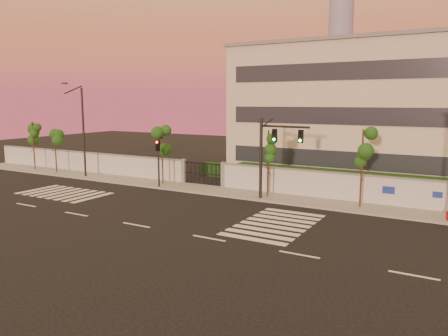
{
  "coord_description": "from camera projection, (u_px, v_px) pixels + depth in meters",
  "views": [
    {
      "loc": [
        16.7,
        -18.87,
        7.17
      ],
      "look_at": [
        2.47,
        6.0,
        2.77
      ],
      "focal_mm": 35.0,
      "sensor_mm": 36.0,
      "label": 1
    }
  ],
  "objects": [
    {
      "name": "fire_hydrant",
      "position": [
        448.0,
        216.0,
        26.01
      ],
      "size": [
        0.28,
        0.27,
        0.73
      ],
      "rotation": [
        0.0,
        0.0,
        -0.14
      ],
      "color": "#AF0B15",
      "rests_on": "ground"
    },
    {
      "name": "street_tree_e",
      "position": [
        363.0,
        151.0,
        28.66
      ],
      "size": [
        1.52,
        1.21,
        5.37
      ],
      "color": "#382314",
      "rests_on": "ground"
    },
    {
      "name": "traffic_signal_secondary",
      "position": [
        158.0,
        157.0,
        35.77
      ],
      "size": [
        0.32,
        0.33,
        4.14
      ],
      "rotation": [
        0.0,
        0.0,
        -0.29
      ],
      "color": "black",
      "rests_on": "ground"
    },
    {
      "name": "street_tree_c",
      "position": [
        162.0,
        143.0,
        37.14
      ],
      "size": [
        1.54,
        1.23,
        4.99
      ],
      "color": "#382314",
      "rests_on": "ground"
    },
    {
      "name": "street_tree_a",
      "position": [
        33.0,
        135.0,
        44.92
      ],
      "size": [
        1.53,
        1.22,
        5.1
      ],
      "color": "#382314",
      "rests_on": "ground"
    },
    {
      "name": "road_markings",
      "position": [
        156.0,
        208.0,
        29.48
      ],
      "size": [
        57.0,
        7.62,
        0.02
      ],
      "color": "silver",
      "rests_on": "ground"
    },
    {
      "name": "ground",
      "position": [
        136.0,
        225.0,
        25.48
      ],
      "size": [
        120.0,
        120.0,
        0.0
      ],
      "primitive_type": "plane",
      "color": "black",
      "rests_on": "ground"
    },
    {
      "name": "street_tree_d",
      "position": [
        269.0,
        149.0,
        31.96
      ],
      "size": [
        1.62,
        1.29,
        5.05
      ],
      "color": "#382314",
      "rests_on": "ground"
    },
    {
      "name": "traffic_signal_main",
      "position": [
        271.0,
        149.0,
        31.08
      ],
      "size": [
        3.79,
        0.58,
        5.99
      ],
      "rotation": [
        0.0,
        0.0,
        -0.12
      ],
      "color": "black",
      "rests_on": "ground"
    },
    {
      "name": "streetlight_west",
      "position": [
        82.0,
        127.0,
        40.46
      ],
      "size": [
        0.52,
        2.12,
        8.79
      ],
      "color": "black",
      "rests_on": "ground"
    },
    {
      "name": "distant_skyscraper",
      "position": [
        341.0,
        17.0,
        288.18
      ],
      "size": [
        16.0,
        16.0,
        118.0
      ],
      "color": "slate",
      "rests_on": "ground"
    },
    {
      "name": "perimeter_wall",
      "position": [
        235.0,
        177.0,
        35.56
      ],
      "size": [
        60.0,
        0.36,
        2.2
      ],
      "color": "#B6B8BE",
      "rests_on": "ground"
    },
    {
      "name": "street_tree_b",
      "position": [
        55.0,
        142.0,
        43.07
      ],
      "size": [
        1.62,
        1.29,
        4.36
      ],
      "color": "#382314",
      "rests_on": "ground"
    },
    {
      "name": "institutional_building",
      "position": [
        376.0,
        113.0,
        38.99
      ],
      "size": [
        24.4,
        12.4,
        12.25
      ],
      "color": "beige",
      "rests_on": "ground"
    },
    {
      "name": "sidewalk",
      "position": [
        225.0,
        192.0,
        34.47
      ],
      "size": [
        60.0,
        3.0,
        0.15
      ],
      "primitive_type": "cube",
      "color": "gray",
      "rests_on": "ground"
    },
    {
      "name": "hedge_row",
      "position": [
        261.0,
        176.0,
        37.42
      ],
      "size": [
        41.0,
        4.25,
        1.8
      ],
      "color": "#16340F",
      "rests_on": "ground"
    }
  ]
}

